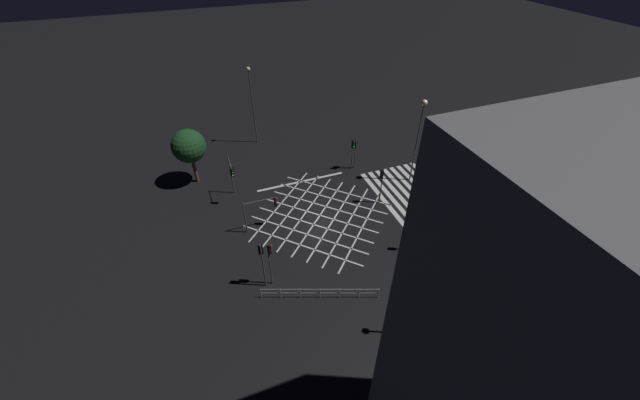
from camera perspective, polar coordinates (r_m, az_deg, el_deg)
The scene contains 16 objects.
ground_plane at distance 34.25m, azimuth -0.00°, elevation -2.45°, with size 200.00×200.00×0.00m, color black.
road_markings at distance 36.69m, azimuth 9.48°, elevation 0.21°, with size 14.44×21.54×0.01m.
traffic_light_se_cross at distance 39.54m, azimuth 5.57°, elevation 8.24°, with size 0.36×0.39×3.56m.
traffic_light_median_north at distance 31.70m, azimuth -9.12°, elevation -1.06°, with size 0.36×3.08×3.41m.
traffic_light_ne_main at distance 35.27m, azimuth -13.98°, elevation 4.33°, with size 2.25×0.36×4.46m.
traffic_light_median_south at distance 34.48m, azimuth 9.78°, elevation 3.27°, with size 0.36×0.39×3.99m.
traffic_light_se_main at distance 39.22m, azimuth 5.29°, elevation 8.24°, with size 0.39×0.36×3.77m.
traffic_light_nw_main at distance 26.52m, azimuth -9.32°, elevation -8.97°, with size 0.39×0.36×4.52m.
traffic_light_sw_cross at distance 30.39m, azimuth 15.30°, elevation -4.67°, with size 0.36×0.39×3.33m.
traffic_light_nw_cross at distance 26.63m, azimuth -8.00°, elevation -8.88°, with size 0.36×0.39×4.37m.
street_lamp_east at distance 22.91m, azimuth 22.01°, elevation -11.98°, with size 0.49×0.49×8.67m.
street_lamp_west at distance 36.58m, azimuth 15.80°, elevation 11.83°, with size 0.59×0.59×9.13m.
street_lamp_far at distance 43.60m, azimuth -10.92°, elevation 16.21°, with size 0.47×0.47×9.41m.
street_tree_near at distance 38.54m, azimuth -20.27°, elevation 8.06°, with size 3.44×3.44×6.08m.
street_tree_far at distance 30.86m, azimuth 25.43°, elevation -4.43°, with size 2.88×2.88×4.81m.
pedestrian_railing at distance 27.40m, azimuth -0.00°, elevation -14.52°, with size 3.16×8.30×1.05m.
Camera 1 is at (-23.96, 9.02, 22.75)m, focal length 20.00 mm.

